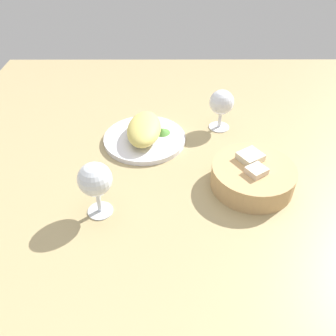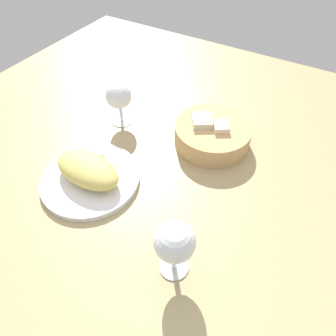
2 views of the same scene
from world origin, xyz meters
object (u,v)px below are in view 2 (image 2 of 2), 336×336
Objects in this scene: bread_basket at (212,134)px; wine_glass_far at (119,97)px; wine_glass_near at (175,243)px; plate at (90,179)px.

wine_glass_far is (-25.76, -4.68, 4.98)cm from bread_basket.
wine_glass_near reaches higher than bread_basket.
wine_glass_far is (-6.98, 21.92, 7.24)cm from plate.
wine_glass_far is at bearing 107.67° from plate.
bread_basket is 1.49× the size of wine_glass_near.
bread_basket is 1.63× the size of wine_glass_far.
bread_basket is at bearing 10.29° from wine_glass_far.
bread_basket is 26.65cm from wine_glass_far.
plate is 24.12cm from wine_glass_far.
wine_glass_near is at bearing -76.14° from bread_basket.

